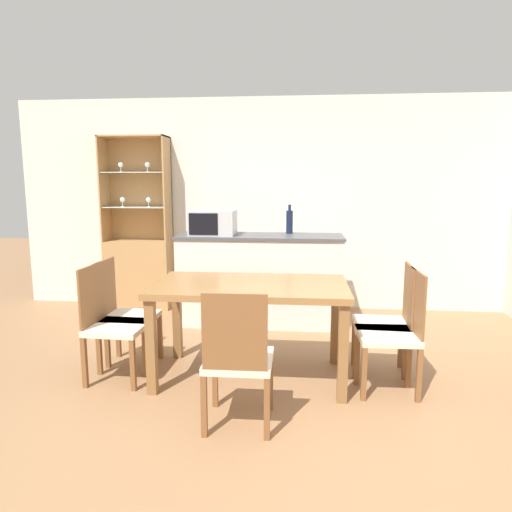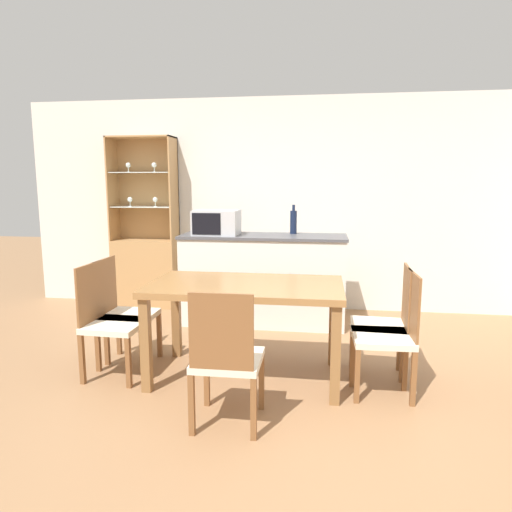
{
  "view_description": "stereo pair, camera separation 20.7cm",
  "coord_description": "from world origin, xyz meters",
  "px_view_note": "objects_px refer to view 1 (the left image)",
  "views": [
    {
      "loc": [
        0.09,
        -2.97,
        1.55
      ],
      "look_at": [
        -0.31,
        1.2,
        0.87
      ],
      "focal_mm": 32.0,
      "sensor_mm": 36.0,
      "label": 1
    },
    {
      "loc": [
        0.29,
        -2.95,
        1.55
      ],
      "look_at": [
        -0.31,
        1.2,
        0.87
      ],
      "focal_mm": 32.0,
      "sensor_mm": 36.0,
      "label": 2
    }
  ],
  "objects_px": {
    "dining_chair_side_right_far": "(387,322)",
    "dining_chair_side_right_near": "(394,332)",
    "display_cabinet": "(139,260)",
    "dining_chair_head_near": "(238,359)",
    "dining_chair_side_left_far": "(124,315)",
    "microwave": "(213,223)",
    "wine_bottle": "(289,221)",
    "dining_chair_side_left_near": "(112,324)",
    "dining_table": "(250,295)"
  },
  "relations": [
    {
      "from": "dining_chair_side_right_far",
      "to": "dining_chair_side_right_near",
      "type": "height_order",
      "value": "same"
    },
    {
      "from": "display_cabinet",
      "to": "dining_chair_head_near",
      "type": "distance_m",
      "value": 3.16
    },
    {
      "from": "dining_chair_side_right_far",
      "to": "dining_chair_side_left_far",
      "type": "height_order",
      "value": "same"
    },
    {
      "from": "microwave",
      "to": "wine_bottle",
      "type": "relative_size",
      "value": 1.5
    },
    {
      "from": "dining_chair_side_left_near",
      "to": "wine_bottle",
      "type": "xyz_separation_m",
      "value": [
        1.35,
        1.75,
        0.67
      ]
    },
    {
      "from": "dining_chair_side_left_far",
      "to": "dining_chair_side_left_near",
      "type": "bearing_deg",
      "value": 0.64
    },
    {
      "from": "dining_chair_side_left_far",
      "to": "dining_chair_side_right_near",
      "type": "relative_size",
      "value": 1.0
    },
    {
      "from": "dining_chair_side_right_far",
      "to": "microwave",
      "type": "distance_m",
      "value": 2.19
    },
    {
      "from": "display_cabinet",
      "to": "dining_chair_side_left_near",
      "type": "bearing_deg",
      "value": -76.09
    },
    {
      "from": "display_cabinet",
      "to": "dining_chair_side_left_far",
      "type": "xyz_separation_m",
      "value": [
        0.52,
        -1.84,
        -0.15
      ]
    },
    {
      "from": "dining_chair_head_near",
      "to": "wine_bottle",
      "type": "relative_size",
      "value": 2.84
    },
    {
      "from": "microwave",
      "to": "dining_chair_head_near",
      "type": "bearing_deg",
      "value": -75.54
    },
    {
      "from": "dining_chair_side_left_near",
      "to": "dining_chair_side_right_near",
      "type": "bearing_deg",
      "value": 92.27
    },
    {
      "from": "display_cabinet",
      "to": "dining_chair_side_left_near",
      "type": "height_order",
      "value": "display_cabinet"
    },
    {
      "from": "dining_chair_head_near",
      "to": "dining_chair_side_right_near",
      "type": "distance_m",
      "value": 1.25
    },
    {
      "from": "dining_chair_side_left_far",
      "to": "wine_bottle",
      "type": "bearing_deg",
      "value": 138.67
    },
    {
      "from": "microwave",
      "to": "dining_chair_side_right_near",
      "type": "bearing_deg",
      "value": -43.17
    },
    {
      "from": "dining_chair_side_left_far",
      "to": "dining_chair_side_left_near",
      "type": "distance_m",
      "value": 0.25
    },
    {
      "from": "display_cabinet",
      "to": "dining_chair_side_left_far",
      "type": "bearing_deg",
      "value": -74.29
    },
    {
      "from": "dining_chair_head_near",
      "to": "dining_chair_side_right_near",
      "type": "bearing_deg",
      "value": 29.7
    },
    {
      "from": "dining_table",
      "to": "dining_chair_head_near",
      "type": "bearing_deg",
      "value": -89.98
    },
    {
      "from": "dining_chair_side_right_far",
      "to": "dining_chair_side_right_near",
      "type": "distance_m",
      "value": 0.25
    },
    {
      "from": "dining_table",
      "to": "dining_chair_side_right_near",
      "type": "relative_size",
      "value": 1.65
    },
    {
      "from": "dining_chair_side_left_far",
      "to": "microwave",
      "type": "distance_m",
      "value": 1.54
    },
    {
      "from": "dining_chair_side_right_near",
      "to": "microwave",
      "type": "relative_size",
      "value": 1.9
    },
    {
      "from": "dining_chair_side_right_near",
      "to": "wine_bottle",
      "type": "height_order",
      "value": "wine_bottle"
    },
    {
      "from": "display_cabinet",
      "to": "dining_chair_side_right_near",
      "type": "xyz_separation_m",
      "value": [
        2.68,
        -2.09,
        -0.15
      ]
    },
    {
      "from": "display_cabinet",
      "to": "microwave",
      "type": "distance_m",
      "value": 1.29
    },
    {
      "from": "display_cabinet",
      "to": "dining_chair_side_left_near",
      "type": "relative_size",
      "value": 2.3
    },
    {
      "from": "wine_bottle",
      "to": "dining_chair_head_near",
      "type": "bearing_deg",
      "value": -96.36
    },
    {
      "from": "dining_chair_side_right_far",
      "to": "dining_chair_side_left_far",
      "type": "distance_m",
      "value": 2.17
    },
    {
      "from": "dining_chair_side_left_near",
      "to": "dining_chair_side_right_near",
      "type": "relative_size",
      "value": 1.0
    },
    {
      "from": "display_cabinet",
      "to": "wine_bottle",
      "type": "xyz_separation_m",
      "value": [
        1.87,
        -0.34,
        0.52
      ]
    },
    {
      "from": "dining_chair_head_near",
      "to": "microwave",
      "type": "bearing_deg",
      "value": 104.09
    },
    {
      "from": "display_cabinet",
      "to": "dining_table",
      "type": "relative_size",
      "value": 1.39
    },
    {
      "from": "dining_chair_head_near",
      "to": "wine_bottle",
      "type": "xyz_separation_m",
      "value": [
        0.26,
        2.38,
        0.67
      ]
    },
    {
      "from": "dining_table",
      "to": "microwave",
      "type": "xyz_separation_m",
      "value": [
        -0.56,
        1.42,
        0.44
      ]
    },
    {
      "from": "dining_chair_side_left_far",
      "to": "dining_chair_side_right_near",
      "type": "height_order",
      "value": "same"
    },
    {
      "from": "dining_chair_head_near",
      "to": "microwave",
      "type": "distance_m",
      "value": 2.33
    },
    {
      "from": "dining_chair_side_right_near",
      "to": "dining_table",
      "type": "bearing_deg",
      "value": 81.81
    },
    {
      "from": "dining_table",
      "to": "dining_chair_side_left_far",
      "type": "relative_size",
      "value": 1.65
    },
    {
      "from": "dining_chair_side_right_far",
      "to": "dining_chair_head_near",
      "type": "xyz_separation_m",
      "value": [
        -1.08,
        -0.87,
        0.0
      ]
    },
    {
      "from": "display_cabinet",
      "to": "dining_table",
      "type": "height_order",
      "value": "display_cabinet"
    },
    {
      "from": "dining_chair_side_right_far",
      "to": "wine_bottle",
      "type": "distance_m",
      "value": 1.84
    },
    {
      "from": "dining_chair_side_left_near",
      "to": "dining_table",
      "type": "bearing_deg",
      "value": 98.8
    },
    {
      "from": "microwave",
      "to": "wine_bottle",
      "type": "bearing_deg",
      "value": 14.36
    },
    {
      "from": "dining_chair_side_left_far",
      "to": "microwave",
      "type": "relative_size",
      "value": 1.9
    },
    {
      "from": "dining_chair_side_right_far",
      "to": "microwave",
      "type": "bearing_deg",
      "value": 54.7
    },
    {
      "from": "dining_chair_side_left_far",
      "to": "dining_table",
      "type": "bearing_deg",
      "value": 83.98
    },
    {
      "from": "dining_table",
      "to": "microwave",
      "type": "bearing_deg",
      "value": 111.53
    }
  ]
}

